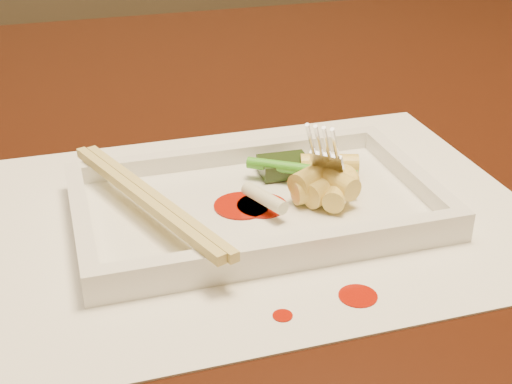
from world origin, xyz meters
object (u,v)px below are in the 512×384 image
object	(u,v)px
chopstick_a	(142,199)
fork	(341,90)
table	(155,234)
placemat	(256,215)
plate_base	(256,209)

from	to	relation	value
chopstick_a	fork	size ratio (longest dim) A/B	1.38
table	placemat	bearing A→B (deg)	-71.66
placemat	plate_base	world-z (taller)	plate_base
table	plate_base	world-z (taller)	plate_base
table	chopstick_a	xyz separation A→B (m)	(-0.03, -0.16, 0.13)
table	chopstick_a	bearing A→B (deg)	-99.82
chopstick_a	fork	distance (m)	0.16
placemat	fork	size ratio (longest dim) A/B	2.86
chopstick_a	fork	bearing A→B (deg)	6.75
table	fork	xyz separation A→B (m)	(0.12, -0.14, 0.18)
placemat	plate_base	distance (m)	0.00
placemat	plate_base	size ratio (longest dim) A/B	1.54
table	fork	world-z (taller)	fork
placemat	fork	world-z (taller)	fork
placemat	chopstick_a	size ratio (longest dim) A/B	2.07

